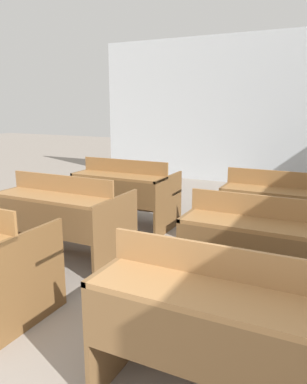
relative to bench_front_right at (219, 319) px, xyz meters
The scene contains 6 objects.
wall_back 5.71m from the bench_front_right, 99.03° to the left, with size 6.58×0.06×2.77m.
bench_front_right is the anchor object (origin of this frame).
bench_second_left 2.17m from the bench_front_right, 149.57° to the left, with size 1.15×0.76×0.84m.
bench_second_right 1.11m from the bench_front_right, 89.05° to the left, with size 1.15×0.76×0.84m.
bench_third_left 2.93m from the bench_front_right, 129.52° to the left, with size 1.15×0.76×0.84m.
bench_third_right 2.26m from the bench_front_right, 90.21° to the left, with size 1.15×0.76×0.84m.
Camera 1 is at (1.33, -0.16, 1.48)m, focal length 35.00 mm.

